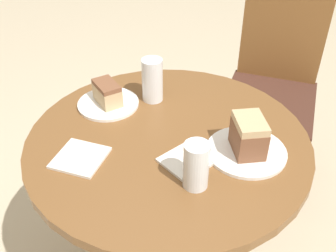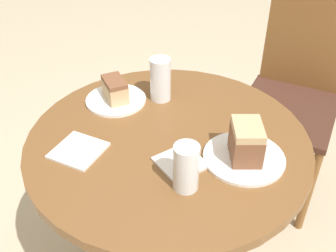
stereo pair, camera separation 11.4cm
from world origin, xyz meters
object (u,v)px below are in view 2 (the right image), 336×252
glass_lemonade (186,170)px  cake_slice_far (115,89)px  plate_far (116,100)px  cake_slice_near (246,141)px  chair (293,94)px  glass_water (160,82)px  plate_near (244,158)px

glass_lemonade → cake_slice_far: bearing=156.5°
plate_far → cake_slice_near: size_ratio=1.50×
chair → glass_water: 0.78m
cake_slice_near → glass_lemonade: size_ratio=1.04×
cake_slice_far → plate_near: bearing=0.3°
cake_slice_far → glass_lemonade: 0.46m
plate_far → cake_slice_far: cake_slice_far is taller
chair → plate_near: bearing=-90.4°
chair → cake_slice_near: chair is taller
cake_slice_near → cake_slice_far: cake_slice_near is taller
cake_slice_near → cake_slice_far: 0.48m
cake_slice_far → glass_water: 0.15m
chair → plate_far: 0.89m
plate_far → cake_slice_far: 0.04m
plate_near → plate_far: 0.48m
glass_water → cake_slice_near: bearing=-15.4°
cake_slice_far → glass_lemonade: bearing=-23.5°
plate_near → cake_slice_near: size_ratio=1.68×
cake_slice_near → plate_far: bearing=-179.7°
glass_water → chair: bearing=71.8°
plate_near → plate_far: same height
plate_near → glass_water: 0.39m
cake_slice_near → glass_water: bearing=164.6°
plate_far → glass_lemonade: (0.42, -0.18, 0.05)m
chair → glass_lemonade: 1.02m
cake_slice_near → glass_lemonade: glass_lemonade is taller
cake_slice_far → glass_water: (0.11, 0.11, 0.02)m
plate_far → glass_water: glass_water is taller
plate_near → cake_slice_near: 0.06m
chair → glass_water: chair is taller
plate_near → glass_lemonade: size_ratio=1.74×
plate_far → chair: bearing=67.2°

